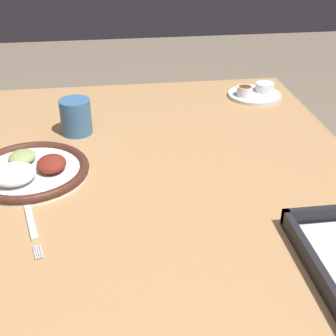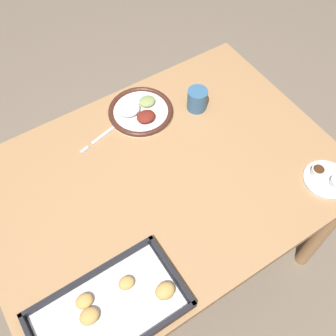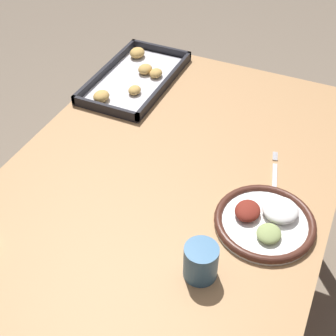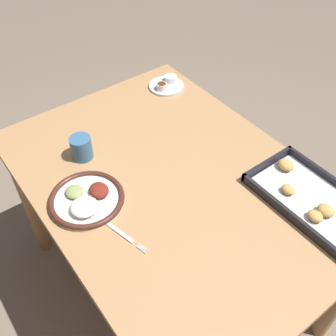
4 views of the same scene
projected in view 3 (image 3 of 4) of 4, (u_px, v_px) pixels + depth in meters
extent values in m
plane|color=#7A6B59|center=(171.00, 312.00, 1.78)|extent=(8.00, 8.00, 0.00)
cube|color=#AD7F51|center=(172.00, 174.00, 1.29)|extent=(1.22, 0.87, 0.03)
cylinder|color=#AD7F51|center=(321.00, 181.00, 1.80)|extent=(0.06, 0.06, 0.71)
cylinder|color=#AD7F51|center=(143.00, 130.00, 2.03)|extent=(0.06, 0.06, 0.71)
cylinder|color=white|center=(264.00, 223.00, 1.13)|extent=(0.24, 0.24, 0.01)
torus|color=#472319|center=(265.00, 222.00, 1.13)|extent=(0.25, 0.25, 0.02)
ellipsoid|color=white|center=(280.00, 210.00, 1.14)|extent=(0.09, 0.09, 0.03)
ellipsoid|color=maroon|center=(248.00, 211.00, 1.14)|extent=(0.07, 0.06, 0.03)
ellipsoid|color=#8C9E5B|center=(269.00, 234.00, 1.09)|extent=(0.06, 0.06, 0.02)
cube|color=silver|center=(274.00, 183.00, 1.24)|extent=(0.15, 0.05, 0.00)
cylinder|color=silver|center=(277.00, 156.00, 1.32)|extent=(0.03, 0.01, 0.00)
cylinder|color=silver|center=(276.00, 156.00, 1.32)|extent=(0.03, 0.01, 0.00)
cylinder|color=silver|center=(274.00, 156.00, 1.32)|extent=(0.03, 0.01, 0.00)
cylinder|color=silver|center=(273.00, 156.00, 1.32)|extent=(0.03, 0.01, 0.00)
cube|color=black|center=(135.00, 80.00, 1.61)|extent=(0.43, 0.24, 0.01)
cube|color=silver|center=(135.00, 79.00, 1.61)|extent=(0.39, 0.22, 0.00)
cube|color=black|center=(165.00, 84.00, 1.57)|extent=(0.43, 0.01, 0.03)
cube|color=black|center=(106.00, 69.00, 1.64)|extent=(0.43, 0.01, 0.03)
cube|color=black|center=(105.00, 108.00, 1.46)|extent=(0.01, 0.24, 0.03)
cube|color=black|center=(161.00, 49.00, 1.74)|extent=(0.01, 0.24, 0.03)
ellipsoid|color=tan|center=(137.00, 53.00, 1.71)|extent=(0.06, 0.05, 0.03)
ellipsoid|color=tan|center=(101.00, 96.00, 1.50)|extent=(0.06, 0.05, 0.03)
ellipsoid|color=tan|center=(156.00, 73.00, 1.61)|extent=(0.05, 0.04, 0.03)
ellipsoid|color=tan|center=(145.00, 69.00, 1.63)|extent=(0.06, 0.05, 0.03)
ellipsoid|color=tan|center=(135.00, 90.00, 1.54)|extent=(0.05, 0.04, 0.03)
cylinder|color=#38668E|center=(201.00, 262.00, 1.00)|extent=(0.08, 0.08, 0.09)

